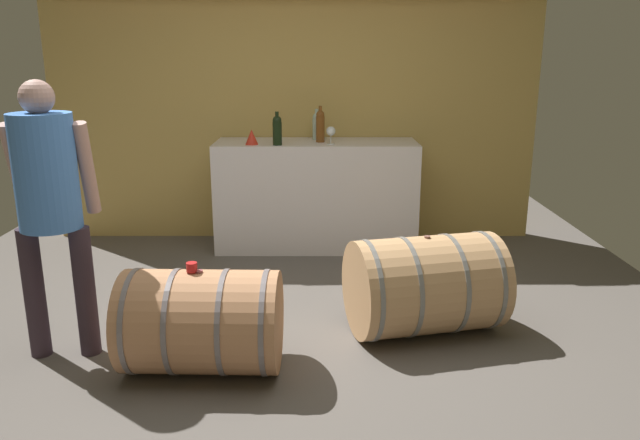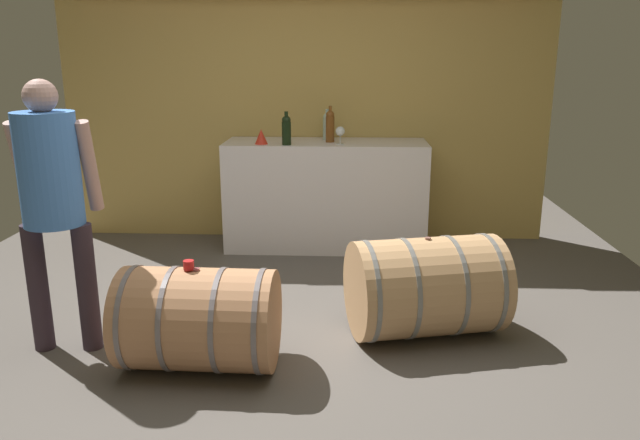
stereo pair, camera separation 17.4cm
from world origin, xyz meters
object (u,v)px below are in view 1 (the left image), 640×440
Objects in this scene: wine_bottle_clear at (316,125)px; wine_glass at (330,132)px; wine_bottle_amber at (319,126)px; wine_bottle_dark at (276,130)px; winemaker_pouring at (47,193)px; wine_barrel_near at (201,321)px; wine_barrel_far at (424,285)px; work_cabinet at (315,195)px; red_funnel at (251,137)px; tasting_cup at (191,267)px.

wine_bottle_clear is 0.31m from wine_glass.
wine_bottle_amber reaches higher than wine_bottle_dark.
winemaker_pouring is (-1.46, -2.22, -0.11)m from wine_bottle_clear.
wine_bottle_amber is at bearing 75.46° from wine_barrel_near.
wine_glass is 2.38m from wine_barrel_near.
wine_bottle_dark reaches higher than wine_barrel_far.
wine_bottle_clear reaches higher than work_cabinet.
wine_glass is at bearing 47.16° from winemaker_pouring.
winemaker_pouring reaches higher than wine_bottle_dark.
wine_bottle_amber is at bearing -78.94° from wine_bottle_clear.
wine_bottle_amber is 0.41m from wine_bottle_dark.
work_cabinet is at bearing 76.49° from wine_barrel_near.
wine_bottle_amber is 0.20× the size of winemaker_pouring.
winemaker_pouring is at bearing -126.00° from wine_bottle_amber.
wine_barrel_far is at bearing -69.65° from wine_bottle_amber.
red_funnel is (-0.67, -0.03, -0.04)m from wine_glass.
wine_bottle_clear is (-0.03, 0.16, -0.02)m from wine_bottle_amber.
wine_barrel_near is 0.55× the size of winemaker_pouring.
wine_glass is 1.88m from wine_barrel_far.
work_cabinet is 0.61m from wine_glass.
wine_bottle_dark is (-0.32, -0.21, 0.61)m from work_cabinet.
wine_barrel_near is 0.84× the size of wine_barrel_far.
wine_bottle_clear reaches higher than wine_barrel_near.
red_funnel is 0.12× the size of wine_barrel_far.
wine_glass is 2.50m from winemaker_pouring.
wine_barrel_near is at bearing -172.83° from wine_barrel_far.
wine_bottle_amber is 1.11× the size of wine_bottle_dark.
tasting_cup is at bearing -98.98° from wine_bottle_dark.
wine_bottle_dark is 2.19m from winemaker_pouring.
wine_bottle_dark is 0.23m from red_funnel.
wine_bottle_amber is (0.04, -0.02, 0.62)m from work_cabinet.
wine_barrel_near is at bearing -106.06° from wine_bottle_amber.
winemaker_pouring is at bearing 168.53° from wine_barrel_near.
red_funnel is at bearing -177.74° from wine_glass.
winemaker_pouring is at bearing -115.56° from red_funnel.
wine_glass is (0.13, -0.15, 0.58)m from work_cabinet.
wine_bottle_clear is 0.63m from red_funnel.
work_cabinet is at bearing 33.03° from wine_bottle_dark.
wine_barrel_far is at bearing -68.87° from work_cabinet.
wine_barrel_near is 1.39m from wine_barrel_far.
wine_barrel_far reaches higher than wine_barrel_near.
tasting_cup is (-0.69, -2.25, -0.50)m from wine_bottle_amber.
wine_bottle_clear is (0.00, 0.14, 0.60)m from work_cabinet.
work_cabinet is at bearing 130.67° from wine_glass.
wine_glass is 0.67m from red_funnel.
wine_bottle_dark is at bearing 55.27° from winemaker_pouring.
winemaker_pouring reaches higher than wine_glass.
wine_bottle_clear reaches higher than tasting_cup.
winemaker_pouring is (-0.80, 0.19, 0.36)m from tasting_cup.
work_cabinet is 5.67× the size of wine_bottle_amber.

